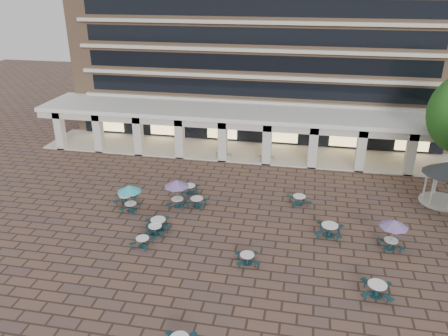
{
  "coord_description": "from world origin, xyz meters",
  "views": [
    {
      "loc": [
        5.52,
        -25.81,
        16.09
      ],
      "look_at": [
        -0.13,
        3.0,
        3.36
      ],
      "focal_mm": 35.0,
      "sensor_mm": 36.0,
      "label": 1
    }
  ],
  "objects_px": {
    "picnic_table_1": "(143,241)",
    "picnic_table_0": "(155,229)",
    "gazebo": "(447,173)",
    "planter_right": "(266,157)",
    "planter_left": "(223,153)"
  },
  "relations": [
    {
      "from": "planter_left",
      "to": "picnic_table_0",
      "type": "bearing_deg",
      "value": -97.46
    },
    {
      "from": "gazebo",
      "to": "picnic_table_0",
      "type": "bearing_deg",
      "value": -156.72
    },
    {
      "from": "picnic_table_0",
      "to": "gazebo",
      "type": "xyz_separation_m",
      "value": [
        20.39,
        8.77,
        2.14
      ]
    },
    {
      "from": "picnic_table_0",
      "to": "planter_right",
      "type": "xyz_separation_m",
      "value": [
        6.07,
        14.44,
        0.08
      ]
    },
    {
      "from": "gazebo",
      "to": "planter_right",
      "type": "xyz_separation_m",
      "value": [
        -14.32,
        5.67,
        -2.06
      ]
    },
    {
      "from": "gazebo",
      "to": "planter_right",
      "type": "distance_m",
      "value": 15.54
    },
    {
      "from": "picnic_table_1",
      "to": "picnic_table_0",
      "type": "bearing_deg",
      "value": 87.24
    },
    {
      "from": "picnic_table_0",
      "to": "gazebo",
      "type": "distance_m",
      "value": 22.3
    },
    {
      "from": "planter_right",
      "to": "picnic_table_1",
      "type": "bearing_deg",
      "value": -111.78
    },
    {
      "from": "picnic_table_1",
      "to": "gazebo",
      "type": "distance_m",
      "value": 23.24
    },
    {
      "from": "gazebo",
      "to": "planter_right",
      "type": "height_order",
      "value": "gazebo"
    },
    {
      "from": "picnic_table_0",
      "to": "picnic_table_1",
      "type": "xyz_separation_m",
      "value": [
        -0.32,
        -1.55,
        -0.03
      ]
    },
    {
      "from": "picnic_table_0",
      "to": "picnic_table_1",
      "type": "relative_size",
      "value": 1.1
    },
    {
      "from": "planter_right",
      "to": "planter_left",
      "type": "bearing_deg",
      "value": 180.0
    },
    {
      "from": "gazebo",
      "to": "planter_right",
      "type": "bearing_deg",
      "value": 158.4
    }
  ]
}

